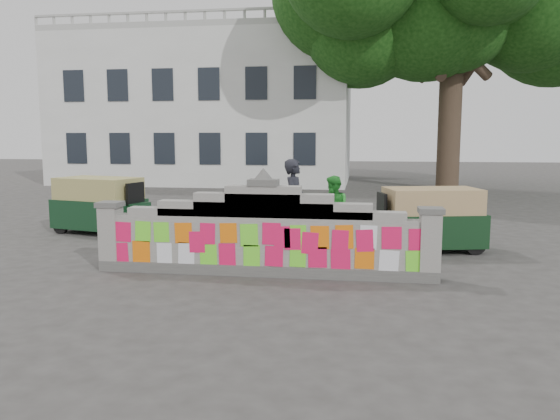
% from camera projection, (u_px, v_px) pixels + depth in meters
% --- Properties ---
extents(ground, '(100.00, 100.00, 0.00)m').
position_uv_depth(ground, '(264.00, 275.00, 10.27)').
color(ground, '#383533').
rests_on(ground, ground).
extents(parapet_wall, '(6.48, 0.44, 2.01)m').
position_uv_depth(parapet_wall, '(263.00, 235.00, 10.17)').
color(parapet_wall, '#4C4C49').
rests_on(parapet_wall, ground).
extents(building, '(16.00, 10.00, 8.90)m').
position_uv_depth(building, '(213.00, 113.00, 32.32)').
color(building, silver).
rests_on(building, ground).
extents(shade_tree, '(12.00, 10.00, 12.00)m').
position_uv_depth(shade_tree, '(454.00, 2.00, 25.86)').
color(shade_tree, '#38281E').
rests_on(shade_tree, ground).
extents(cyclist_bike, '(2.16, 0.97, 1.10)m').
position_uv_depth(cyclist_bike, '(294.00, 231.00, 11.78)').
color(cyclist_bike, black).
rests_on(cyclist_bike, ground).
extents(cyclist_rider, '(0.52, 0.73, 1.86)m').
position_uv_depth(cyclist_rider, '(294.00, 214.00, 11.73)').
color(cyclist_rider, black).
rests_on(cyclist_rider, ground).
extents(pedestrian, '(0.97, 1.02, 1.66)m').
position_uv_depth(pedestrian, '(334.00, 210.00, 13.13)').
color(pedestrian, green).
rests_on(pedestrian, ground).
extents(rickshaw_left, '(2.79, 1.79, 1.50)m').
position_uv_depth(rickshaw_left, '(101.00, 204.00, 14.67)').
color(rickshaw_left, '#11331B').
rests_on(rickshaw_left, ground).
extents(rickshaw_right, '(2.66, 1.67, 1.43)m').
position_uv_depth(rickshaw_right, '(428.00, 219.00, 12.33)').
color(rickshaw_right, black).
rests_on(rickshaw_right, ground).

